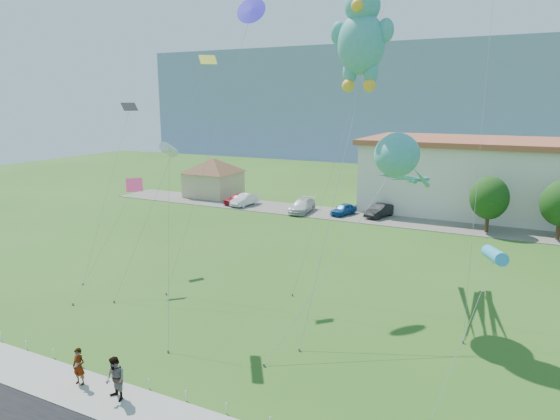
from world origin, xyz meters
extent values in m
plane|color=#295116|center=(0.00, 0.00, 0.00)|extent=(160.00, 160.00, 0.00)
cube|color=gray|center=(0.00, -2.75, 0.05)|extent=(80.00, 2.50, 0.10)
cube|color=#59544C|center=(0.00, 35.00, 0.03)|extent=(70.00, 6.00, 0.06)
cube|color=gray|center=(0.00, 120.00, 12.50)|extent=(160.00, 50.00, 25.00)
cube|color=tan|center=(-24.00, 38.00, 1.60)|extent=(6.00, 6.00, 3.20)
pyramid|color=brown|center=(-24.00, 38.00, 4.10)|extent=(9.20, 9.20, 1.80)
cylinder|color=white|center=(-11.00, -1.30, 0.25)|extent=(0.05, 0.05, 0.50)
cylinder|color=white|center=(-9.00, -1.30, 0.25)|extent=(0.05, 0.05, 0.50)
cylinder|color=white|center=(-7.00, -1.30, 0.25)|extent=(0.05, 0.05, 0.50)
cylinder|color=white|center=(-5.00, -1.30, 0.25)|extent=(0.05, 0.05, 0.50)
cylinder|color=white|center=(-3.00, -1.30, 0.25)|extent=(0.05, 0.05, 0.50)
cylinder|color=white|center=(-1.00, -1.30, 0.25)|extent=(0.05, 0.05, 0.50)
cylinder|color=white|center=(1.00, -1.30, 0.25)|extent=(0.05, 0.05, 0.50)
cylinder|color=white|center=(3.00, -1.30, 0.25)|extent=(0.05, 0.05, 0.50)
cylinder|color=#3F2B19|center=(10.00, 34.00, 1.10)|extent=(0.36, 0.36, 2.20)
ellipsoid|color=#14380F|center=(10.00, 34.00, 3.40)|extent=(3.60, 3.60, 4.14)
cylinder|color=#3F2B19|center=(16.00, 34.00, 1.10)|extent=(0.36, 0.36, 2.20)
imported|color=gray|center=(-3.90, -2.46, 0.94)|extent=(0.65, 0.46, 1.69)
imported|color=gray|center=(-1.58, -2.63, 1.05)|extent=(1.09, 0.95, 1.91)
imported|color=maroon|center=(-18.30, 34.69, 0.71)|extent=(2.54, 4.11, 1.31)
imported|color=silver|center=(-17.11, 34.36, 0.75)|extent=(1.90, 4.33, 1.38)
imported|color=silver|center=(-9.41, 34.06, 0.78)|extent=(2.37, 5.07, 1.43)
imported|color=#1A4E91|center=(-4.77, 34.87, 0.67)|extent=(2.40, 3.87, 1.23)
imported|color=black|center=(-0.89, 35.68, 0.76)|extent=(2.63, 4.51, 1.41)
ellipsoid|color=teal|center=(6.29, 11.81, 9.40)|extent=(2.51, 3.26, 2.51)
sphere|color=white|center=(5.84, 10.83, 9.67)|extent=(0.39, 0.39, 0.39)
sphere|color=white|center=(6.74, 10.83, 9.67)|extent=(0.39, 0.39, 0.39)
cylinder|color=slate|center=(2.62, 2.63, 0.08)|extent=(0.10, 0.10, 0.16)
cylinder|color=gray|center=(4.45, 6.72, 4.38)|extent=(3.70, 8.21, 8.46)
ellipsoid|color=teal|center=(3.94, 11.92, 15.53)|extent=(2.71, 2.31, 3.39)
sphere|color=teal|center=(3.94, 11.92, 17.51)|extent=(1.98, 1.98, 1.98)
sphere|color=yellow|center=(3.94, 11.09, 17.41)|extent=(0.73, 0.73, 0.73)
ellipsoid|color=teal|center=(2.58, 11.92, 16.15)|extent=(0.94, 0.67, 1.31)
ellipsoid|color=teal|center=(5.29, 11.92, 16.15)|extent=(0.94, 0.67, 1.31)
ellipsoid|color=teal|center=(3.31, 11.92, 13.96)|extent=(0.83, 0.73, 1.36)
ellipsoid|color=teal|center=(4.56, 11.92, 13.96)|extent=(0.83, 0.73, 1.36)
sphere|color=yellow|center=(3.31, 11.71, 13.23)|extent=(0.73, 0.73, 0.73)
sphere|color=yellow|center=(4.56, 11.71, 13.23)|extent=(0.73, 0.73, 0.73)
cylinder|color=slate|center=(3.51, 4.74, 0.08)|extent=(0.10, 0.10, 0.16)
cylinder|color=gray|center=(3.72, 8.33, 6.59)|extent=(0.45, 7.20, 12.87)
cylinder|color=slate|center=(10.83, 9.30, 0.08)|extent=(0.10, 0.10, 0.16)
cylinder|color=gray|center=(10.53, 13.12, 9.72)|extent=(0.62, 7.67, 19.13)
cylinder|color=#2E99CF|center=(12.16, 3.51, 6.65)|extent=(0.50, 2.25, 0.87)
cylinder|color=gray|center=(11.28, 1.57, 3.31)|extent=(1.79, 3.90, 6.31)
cube|color=gold|center=(-6.84, 12.49, 15.07)|extent=(1.29, 1.29, 0.86)
cylinder|color=slate|center=(-9.44, 5.19, 0.08)|extent=(0.10, 0.10, 0.16)
cylinder|color=gray|center=(-8.14, 8.84, 7.51)|extent=(2.63, 7.33, 14.72)
cube|color=black|center=(-15.31, 13.92, 11.94)|extent=(1.29, 1.29, 0.86)
cylinder|color=slate|center=(-13.66, 6.55, 0.08)|extent=(0.10, 0.10, 0.16)
cylinder|color=gray|center=(-14.49, 10.24, 5.95)|extent=(1.69, 7.39, 11.60)
cylinder|color=silver|center=(-4.25, 4.82, 9.83)|extent=(0.50, 2.25, 0.87)
cylinder|color=slate|center=(-2.33, 1.65, 0.08)|extent=(0.10, 0.10, 0.16)
cylinder|color=gray|center=(-3.29, 3.23, 4.90)|extent=(1.95, 3.20, 9.48)
cylinder|color=slate|center=(0.08, 11.19, 0.08)|extent=(0.10, 0.10, 0.16)
cylinder|color=gray|center=(2.08, 14.63, 10.30)|extent=(4.02, 6.92, 20.30)
cube|color=#EC3465|center=(-10.89, 9.18, 6.79)|extent=(1.29, 1.29, 0.86)
cylinder|color=slate|center=(-11.44, 3.75, 0.08)|extent=(0.10, 0.10, 0.16)
cylinder|color=gray|center=(-11.17, 6.46, 3.38)|extent=(0.57, 5.45, 6.45)
cone|color=#3225D2|center=(-4.47, 14.28, 18.31)|extent=(1.80, 1.33, 1.33)
cylinder|color=slate|center=(-7.36, 7.68, 0.08)|extent=(0.10, 0.10, 0.16)
cylinder|color=gray|center=(-5.91, 10.98, 9.13)|extent=(2.92, 6.63, 17.96)
camera|label=1|loc=(12.95, -16.36, 12.39)|focal=32.00mm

